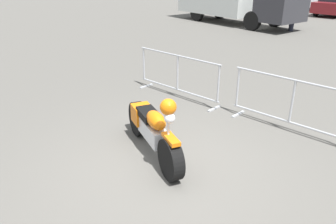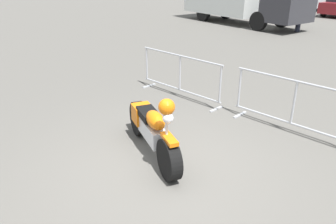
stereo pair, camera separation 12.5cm
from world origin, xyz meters
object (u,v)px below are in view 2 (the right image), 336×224
Objects in this scene: motorcycle at (152,128)px; pedestrian at (300,13)px; crowd_barrier_near at (180,76)px; crowd_barrier_far at (293,106)px; parked_car_silver at (301,2)px.

pedestrian reaches higher than motorcycle.
pedestrian is (-1.65, 11.09, 0.36)m from crowd_barrier_near.
crowd_barrier_far is at bearing 8.00° from pedestrian.
motorcycle is 0.83× the size of crowd_barrier_far.
crowd_barrier_near is 11.22m from pedestrian.
pedestrian is (-3.07, 13.46, 0.44)m from motorcycle.
motorcycle is 2.77m from crowd_barrier_near.
motorcycle is 22.40m from parked_car_silver.
crowd_barrier_far is at bearing 84.90° from motorcycle.
motorcycle is at bearing -120.94° from crowd_barrier_far.
pedestrian is at bearing -153.18° from parked_car_silver.
motorcycle is at bearing -158.72° from parked_car_silver.
pedestrian reaches higher than parked_car_silver.
parked_car_silver is (-6.29, 21.49, 0.22)m from motorcycle.
crowd_barrier_near is 1.49× the size of pedestrian.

